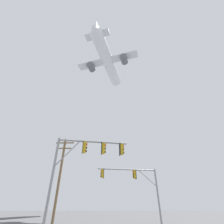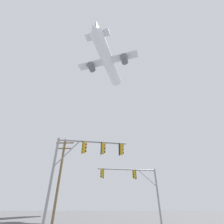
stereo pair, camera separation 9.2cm
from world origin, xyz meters
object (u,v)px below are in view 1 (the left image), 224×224
(signal_pole_near, at_px, (85,157))
(airplane, at_px, (108,61))
(utility_pole, at_px, (60,174))
(signal_pole_far, at_px, (135,180))

(signal_pole_near, relative_size, airplane, 0.22)
(utility_pole, bearing_deg, signal_pole_near, -58.38)
(signal_pole_far, height_order, utility_pole, utility_pole)
(signal_pole_near, height_order, utility_pole, utility_pole)
(signal_pole_far, height_order, airplane, airplane)
(signal_pole_near, xyz_separation_m, utility_pole, (-3.81, 6.19, -0.22))
(signal_pole_near, bearing_deg, utility_pole, 121.62)
(airplane, bearing_deg, signal_pole_far, -77.71)
(utility_pole, relative_size, airplane, 0.30)
(signal_pole_near, xyz_separation_m, airplane, (0.09, 28.50, 43.63))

